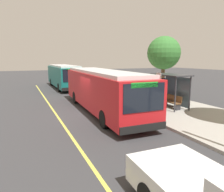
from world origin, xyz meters
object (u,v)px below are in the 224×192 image
Objects in this scene: transit_bus_second at (64,75)px; route_sign_post at (158,89)px; waiting_bench at (172,102)px; pedestrian_commuter at (150,93)px; transit_bus_main at (102,89)px.

route_sign_post is (17.08, 2.33, 0.34)m from transit_bus_second.
waiting_bench is (15.41, 4.90, -0.98)m from transit_bus_second.
pedestrian_commuter is (-3.30, 1.65, -0.84)m from route_sign_post.
pedestrian_commuter is at bearing 87.49° from transit_bus_main.
waiting_bench is at bearing 123.09° from route_sign_post.
transit_bus_second is 16.20m from waiting_bench.
waiting_bench is at bearing 17.65° from transit_bus_second.
pedestrian_commuter is at bearing 153.39° from route_sign_post.
transit_bus_main and transit_bus_second have the same top height.
waiting_bench is 0.95× the size of pedestrian_commuter.
transit_bus_main is at bearing -110.23° from waiting_bench.
transit_bus_main reaches higher than pedestrian_commuter.
transit_bus_main is 4.14× the size of route_sign_post.
transit_bus_main is 13.62m from transit_bus_second.
transit_bus_second and route_sign_post have the same top height.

